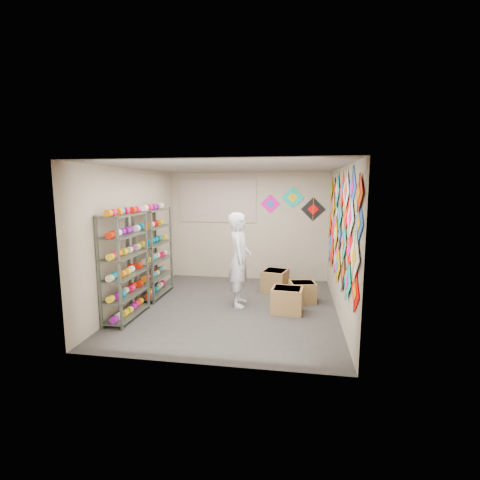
% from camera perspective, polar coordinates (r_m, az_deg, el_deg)
% --- Properties ---
extents(ground, '(4.50, 4.50, 0.00)m').
position_cam_1_polar(ground, '(6.96, -1.23, -11.00)').
color(ground, '#312E2B').
extents(room_walls, '(4.50, 4.50, 4.50)m').
position_cam_1_polar(room_walls, '(6.59, -1.28, 2.60)').
color(room_walls, tan).
rests_on(room_walls, ground).
extents(shelf_rack_front, '(0.40, 1.10, 1.90)m').
position_cam_1_polar(shelf_rack_front, '(6.48, -18.38, -4.18)').
color(shelf_rack_front, '#4C5147').
rests_on(shelf_rack_front, ground).
extents(shelf_rack_back, '(0.40, 1.10, 1.90)m').
position_cam_1_polar(shelf_rack_back, '(7.63, -13.89, -2.09)').
color(shelf_rack_back, '#4C5147').
rests_on(shelf_rack_back, ground).
extents(string_spools, '(0.12, 2.36, 0.12)m').
position_cam_1_polar(string_spools, '(7.03, -15.99, -2.29)').
color(string_spools, '#F20B49').
rests_on(string_spools, ground).
extents(kite_wall_display, '(0.06, 4.24, 2.09)m').
position_cam_1_polar(kite_wall_display, '(6.49, 16.12, 1.92)').
color(kite_wall_display, '#F80100').
rests_on(kite_wall_display, room_walls).
extents(back_wall_kites, '(1.59, 0.02, 0.86)m').
position_cam_1_polar(back_wall_kites, '(8.69, 8.98, 5.89)').
color(back_wall_kites, '#F2009D').
rests_on(back_wall_kites, room_walls).
extents(poster, '(2.00, 0.01, 1.10)m').
position_cam_1_polar(poster, '(8.90, -3.76, 6.46)').
color(poster, '#6152B3').
rests_on(poster, room_walls).
extents(shopkeeper, '(0.75, 0.55, 1.86)m').
position_cam_1_polar(shopkeeper, '(6.85, -0.07, -3.22)').
color(shopkeeper, silver).
rests_on(shopkeeper, ground).
extents(carton_a, '(0.61, 0.52, 0.47)m').
position_cam_1_polar(carton_a, '(6.69, 7.73, -9.75)').
color(carton_a, brown).
rests_on(carton_a, ground).
extents(carton_b, '(0.58, 0.51, 0.42)m').
position_cam_1_polar(carton_b, '(7.33, 10.19, -8.39)').
color(carton_b, brown).
rests_on(carton_b, ground).
extents(carton_c, '(0.64, 0.68, 0.49)m').
position_cam_1_polar(carton_c, '(7.93, 5.74, -6.69)').
color(carton_c, brown).
rests_on(carton_c, ground).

